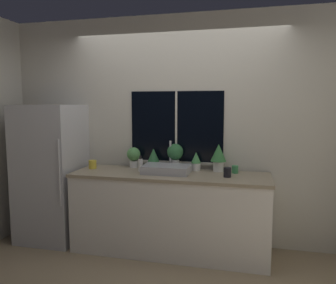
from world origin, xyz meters
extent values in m
plane|color=#937F60|center=(0.00, 0.00, 0.00)|extent=(14.00, 14.00, 0.00)
cube|color=beige|center=(0.00, 0.69, 1.35)|extent=(8.00, 0.06, 2.70)
cube|color=black|center=(0.00, 0.65, 1.39)|extent=(1.12, 0.01, 0.84)
cube|color=beige|center=(0.00, 0.64, 1.39)|extent=(0.02, 0.01, 0.84)
cube|color=beige|center=(0.00, 0.64, 0.96)|extent=(1.18, 0.04, 0.03)
cube|color=beige|center=(-2.12, 1.50, 1.35)|extent=(0.06, 7.00, 2.70)
cube|color=white|center=(0.00, 0.31, 0.43)|extent=(2.16, 0.62, 0.86)
cube|color=gray|center=(0.00, 0.31, 0.88)|extent=(2.18, 0.64, 0.03)
cube|color=#B7B7BC|center=(-1.49, 0.35, 0.83)|extent=(0.71, 0.70, 1.65)
cylinder|color=silver|center=(-1.17, -0.01, 0.91)|extent=(0.02, 0.02, 0.74)
cube|color=#ADADB2|center=(-0.04, 0.31, 0.94)|extent=(0.51, 0.32, 0.09)
cylinder|color=#B7B7BC|center=(-0.04, 0.51, 0.91)|extent=(0.04, 0.04, 0.03)
cylinder|color=#B7B7BC|center=(-0.04, 0.51, 1.08)|extent=(0.02, 0.02, 0.31)
cylinder|color=white|center=(-0.51, 0.55, 0.94)|extent=(0.10, 0.10, 0.08)
sphere|color=#569951|center=(-0.51, 0.55, 1.06)|extent=(0.16, 0.16, 0.16)
cylinder|color=white|center=(-0.25, 0.55, 0.94)|extent=(0.11, 0.11, 0.08)
cone|color=#2D6638|center=(-0.25, 0.55, 1.06)|extent=(0.14, 0.14, 0.16)
cylinder|color=white|center=(0.01, 0.55, 0.95)|extent=(0.10, 0.10, 0.11)
sphere|color=#2D6638|center=(0.01, 0.55, 1.11)|extent=(0.19, 0.19, 0.19)
cylinder|color=white|center=(0.26, 0.55, 0.94)|extent=(0.10, 0.10, 0.09)
cone|color=#478E4C|center=(0.26, 0.55, 1.05)|extent=(0.11, 0.11, 0.12)
cylinder|color=white|center=(0.51, 0.55, 0.96)|extent=(0.12, 0.12, 0.12)
cone|color=#387A3D|center=(0.51, 0.55, 1.11)|extent=(0.18, 0.18, 0.20)
cylinder|color=white|center=(-0.35, 0.34, 0.97)|extent=(0.05, 0.05, 0.14)
cylinder|color=black|center=(-0.35, 0.34, 1.06)|extent=(0.02, 0.02, 0.04)
cylinder|color=gold|center=(-0.96, 0.37, 0.95)|extent=(0.09, 0.09, 0.10)
cylinder|color=#38844C|center=(0.70, 0.49, 0.94)|extent=(0.07, 0.07, 0.08)
cylinder|color=black|center=(0.63, 0.27, 0.95)|extent=(0.08, 0.08, 0.10)
camera|label=1|loc=(0.82, -3.15, 1.66)|focal=35.00mm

